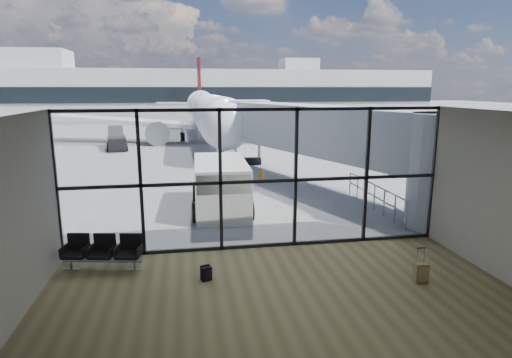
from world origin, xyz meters
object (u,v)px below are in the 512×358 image
object	(u,v)px
backpack	(206,274)
belt_loader	(117,142)
mobile_stairs	(21,162)
airliner	(208,112)
service_van	(221,186)
suitcase	(421,273)
seating_row	(103,250)

from	to	relation	value
backpack	belt_loader	xyz separation A→B (m)	(-5.98, 26.22, 0.42)
backpack	belt_loader	distance (m)	26.89
belt_loader	mobile_stairs	distance (m)	9.77
airliner	service_van	size ratio (longest dim) A/B	7.04
backpack	belt_loader	world-z (taller)	belt_loader
suitcase	belt_loader	distance (m)	29.67
suitcase	backpack	bearing A→B (deg)	173.47
airliner	backpack	bearing A→B (deg)	-94.48
backpack	belt_loader	size ratio (longest dim) A/B	0.10
airliner	service_van	distance (m)	25.58
service_van	belt_loader	world-z (taller)	service_van
backpack	suitcase	bearing A→B (deg)	-31.79
mobile_stairs	suitcase	bearing A→B (deg)	-59.55
seating_row	airliner	bearing A→B (deg)	91.73
belt_loader	mobile_stairs	world-z (taller)	mobile_stairs
seating_row	service_van	distance (m)	6.58
seating_row	backpack	world-z (taller)	seating_row
belt_loader	mobile_stairs	size ratio (longest dim) A/B	1.25
seating_row	belt_loader	bearing A→B (deg)	107.90
airliner	belt_loader	distance (m)	10.19
service_van	belt_loader	bearing A→B (deg)	111.34
suitcase	service_van	distance (m)	9.05
backpack	suitcase	world-z (taller)	suitcase
airliner	belt_loader	world-z (taller)	airliner
airliner	seating_row	bearing A→B (deg)	-99.86
seating_row	service_van	bearing A→B (deg)	64.86
seating_row	backpack	bearing A→B (deg)	-14.32
belt_loader	mobile_stairs	xyz separation A→B (m)	(-4.53, -8.65, -0.09)
backpack	seating_row	bearing A→B (deg)	134.22
backpack	service_van	xyz separation A→B (m)	(0.99, 6.64, 0.88)
backpack	mobile_stairs	xyz separation A→B (m)	(-10.51, 17.56, 0.33)
seating_row	suitcase	distance (m)	8.81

